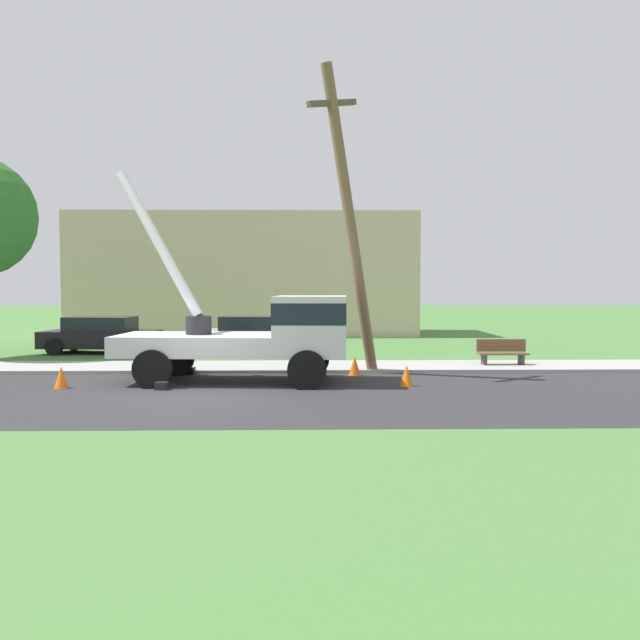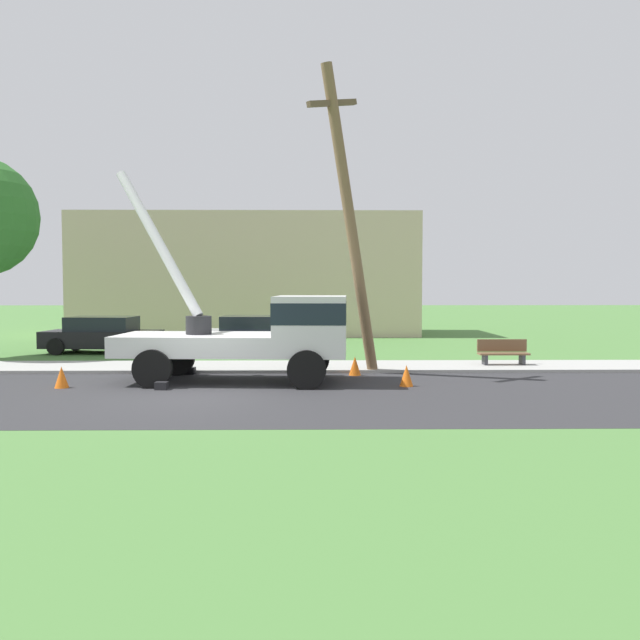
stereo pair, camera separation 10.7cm
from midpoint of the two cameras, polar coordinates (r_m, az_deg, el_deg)
name	(u,v)px [view 2 (the right image)]	position (r m, az deg, el deg)	size (l,w,h in m)	color
ground_plane	(245,348)	(27.84, -6.47, -2.42)	(120.00, 120.00, 0.00)	#477538
road_asphalt	(195,395)	(16.03, -10.70, -6.46)	(80.00, 7.60, 0.01)	#2B2B2D
sidewalk_strip	(223,367)	(21.01, -8.32, -4.06)	(80.00, 2.58, 0.10)	#9E9E99
utility_truck	(264,330)	(17.82, -4.78, -0.92)	(6.75, 3.21, 5.98)	silver
leaning_utility_pole	(350,219)	(19.10, 2.79, 8.81)	(2.23, 1.96, 8.86)	brown
traffic_cone_ahead	(406,376)	(17.23, 7.74, -4.85)	(0.36, 0.36, 0.56)	orange
traffic_cone_behind	(62,377)	(18.05, -21.50, -4.67)	(0.36, 0.36, 0.56)	orange
traffic_cone_curbside	(355,366)	(19.17, 3.23, -4.02)	(0.36, 0.36, 0.56)	orange
parked_sedan_black	(102,335)	(26.81, -18.38, -1.23)	(4.51, 2.22, 1.42)	black
parked_sedan_silver	(253,334)	(26.13, -5.73, -1.20)	(4.46, 2.13, 1.42)	#B7B7BF
park_bench	(503,353)	(21.76, 15.84, -2.81)	(1.60, 0.45, 0.90)	brown
lowrise_building_backdrop	(249,275)	(35.92, -6.15, 3.92)	(18.00, 6.00, 6.40)	#C6B293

